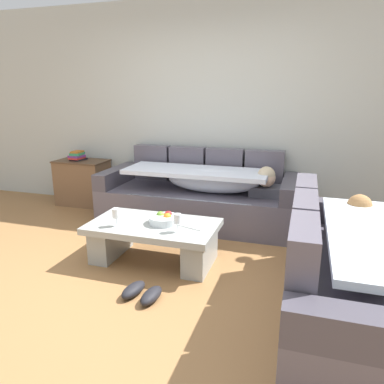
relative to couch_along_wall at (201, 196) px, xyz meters
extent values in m
plane|color=olive|center=(-0.07, -1.62, -0.33)|extent=(14.00, 14.00, 0.00)
cube|color=#B5BBB5|center=(-0.07, 0.53, 1.02)|extent=(9.00, 0.10, 2.70)
cube|color=#575260|center=(-0.04, -0.02, -0.12)|extent=(2.37, 0.92, 0.42)
cube|color=#575260|center=(-0.79, 0.36, 0.32)|extent=(0.47, 0.16, 0.46)
cube|color=#575260|center=(-0.29, 0.36, 0.32)|extent=(0.47, 0.16, 0.46)
cube|color=#575260|center=(0.21, 0.36, 0.32)|extent=(0.47, 0.16, 0.46)
cube|color=#575260|center=(0.71, 0.36, 0.32)|extent=(0.47, 0.16, 0.46)
cube|color=#46424D|center=(-1.13, -0.02, 0.19)|extent=(0.18, 0.92, 0.20)
cube|color=#46424D|center=(1.06, -0.02, 0.19)|extent=(0.18, 0.92, 0.20)
cube|color=#4C4C56|center=(0.79, -0.03, 0.14)|extent=(0.36, 0.28, 0.11)
sphere|color=beige|center=(0.79, -0.07, 0.30)|extent=(0.21, 0.21, 0.21)
sphere|color=#CCB793|center=(0.79, -0.07, 0.33)|extent=(0.20, 0.20, 0.20)
ellipsoid|color=silver|center=(0.17, -0.07, 0.23)|extent=(1.10, 0.44, 0.28)
cube|color=silver|center=(-0.04, -0.09, 0.33)|extent=(1.70, 0.60, 0.05)
cube|color=silver|center=(-0.04, -0.46, -0.10)|extent=(1.44, 0.04, 0.38)
cube|color=#575260|center=(1.59, -1.65, -0.12)|extent=(0.92, 2.00, 0.42)
cube|color=#575260|center=(1.21, -2.20, 0.32)|extent=(0.16, 0.51, 0.46)
cube|color=#575260|center=(1.21, -1.65, 0.32)|extent=(0.16, 0.51, 0.46)
cube|color=#575260|center=(1.21, -1.11, 0.32)|extent=(0.16, 0.51, 0.46)
cube|color=#46424D|center=(1.59, -0.75, 0.19)|extent=(0.92, 0.18, 0.20)
cube|color=gray|center=(1.60, -1.02, 0.14)|extent=(0.28, 0.36, 0.11)
sphere|color=#936B4C|center=(1.64, -1.02, 0.30)|extent=(0.21, 0.21, 0.21)
sphere|color=#9E7042|center=(1.64, -1.02, 0.33)|extent=(0.20, 0.20, 0.20)
ellipsoid|color=silver|center=(1.64, -1.64, 0.23)|extent=(0.44, 1.08, 0.28)
cube|color=silver|center=(1.66, -1.65, 0.33)|extent=(0.60, 1.51, 0.05)
cube|color=#9AA09C|center=(-0.13, -1.18, 0.02)|extent=(1.20, 0.68, 0.06)
cube|color=#9AA09C|center=(-0.59, -1.18, -0.17)|extent=(0.20, 0.54, 0.32)
cube|color=#9AA09C|center=(0.33, -1.18, -0.17)|extent=(0.20, 0.54, 0.32)
cylinder|color=silver|center=(-0.03, -1.15, 0.08)|extent=(0.28, 0.28, 0.07)
sphere|color=orange|center=(0.00, -1.14, 0.11)|extent=(0.08, 0.08, 0.08)
sphere|color=#699E31|center=(-0.08, -1.11, 0.11)|extent=(0.08, 0.08, 0.08)
sphere|color=red|center=(-0.02, -1.08, 0.11)|extent=(0.08, 0.08, 0.08)
cylinder|color=silver|center=(-0.42, -1.35, 0.05)|extent=(0.06, 0.06, 0.01)
cylinder|color=silver|center=(-0.42, -1.35, 0.09)|extent=(0.01, 0.01, 0.07)
cylinder|color=silver|center=(-0.42, -1.35, 0.17)|extent=(0.07, 0.07, 0.08)
cylinder|color=silver|center=(0.16, -1.32, 0.05)|extent=(0.06, 0.06, 0.01)
cylinder|color=silver|center=(0.16, -1.32, 0.09)|extent=(0.01, 0.01, 0.07)
cylinder|color=silver|center=(0.16, -1.32, 0.17)|extent=(0.07, 0.07, 0.08)
cube|color=white|center=(0.25, -1.10, 0.05)|extent=(0.33, 0.28, 0.01)
cube|color=brown|center=(-1.83, 0.23, -0.02)|extent=(0.70, 0.42, 0.62)
cube|color=brown|center=(-1.83, 0.23, 0.30)|extent=(0.72, 0.44, 0.02)
cube|color=black|center=(-1.87, 0.23, 0.32)|extent=(0.19, 0.23, 0.02)
cube|color=red|center=(-1.88, 0.22, 0.34)|extent=(0.16, 0.21, 0.02)
cube|color=#72337F|center=(-1.89, 0.22, 0.37)|extent=(0.19, 0.21, 0.03)
cube|color=#338C59|center=(-1.89, 0.23, 0.40)|extent=(0.17, 0.21, 0.03)
cube|color=#B76623|center=(-1.89, 0.23, 0.43)|extent=(0.13, 0.18, 0.02)
cylinder|color=black|center=(2.07, 0.05, -0.32)|extent=(0.28, 0.28, 0.02)
ellipsoid|color=black|center=(-0.04, -1.81, -0.29)|extent=(0.17, 0.29, 0.09)
ellipsoid|color=black|center=(0.13, -1.84, -0.29)|extent=(0.14, 0.28, 0.09)
camera|label=1|loc=(1.18, -4.14, 1.24)|focal=34.07mm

